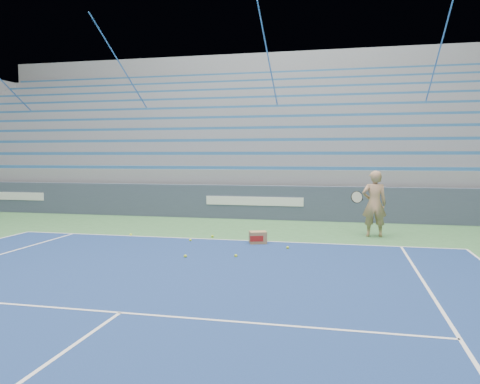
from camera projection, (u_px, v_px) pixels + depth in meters
name	position (u px, v px, depth m)	size (l,w,h in m)	color
sponsor_barrier	(255.00, 202.00, 15.28)	(30.00, 0.32, 1.10)	#3A4459
bleachers	(279.00, 149.00, 20.71)	(31.00, 9.15, 7.30)	gray
tennis_player	(374.00, 204.00, 11.87)	(0.93, 0.85, 1.69)	tan
ball_box	(258.00, 238.00, 10.95)	(0.47, 0.42, 0.29)	#A17A4E
tennis_ball_0	(190.00, 240.00, 11.25)	(0.07, 0.07, 0.07)	#C9E62F
tennis_ball_1	(212.00, 236.00, 11.78)	(0.07, 0.07, 0.07)	#C9E62F
tennis_ball_2	(131.00, 235.00, 12.03)	(0.07, 0.07, 0.07)	#C9E62F
tennis_ball_3	(288.00, 248.00, 10.31)	(0.07, 0.07, 0.07)	#C9E62F
tennis_ball_4	(185.00, 256.00, 9.43)	(0.07, 0.07, 0.07)	#C9E62F
tennis_ball_5	(236.00, 256.00, 9.48)	(0.07, 0.07, 0.07)	#C9E62F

